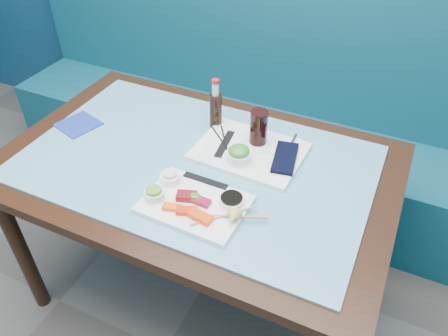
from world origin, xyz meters
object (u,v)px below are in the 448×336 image
at_px(dining_table, 197,180).
at_px(sashimi_plate, 195,204).
at_px(booth_bench, 271,129).
at_px(serving_tray, 249,151).
at_px(cola_bottle_body, 216,111).
at_px(blue_napkin, 78,124).
at_px(seaweed_bowl, 239,157).
at_px(cola_glass, 259,127).

xyz_separation_m(dining_table, sashimi_plate, (0.10, -0.20, 0.10)).
distance_m(booth_bench, dining_table, 0.89).
relative_size(serving_tray, cola_bottle_body, 2.77).
relative_size(booth_bench, blue_napkin, 21.06).
relative_size(sashimi_plate, cola_bottle_body, 2.33).
height_order(sashimi_plate, blue_napkin, sashimi_plate).
height_order(seaweed_bowl, blue_napkin, seaweed_bowl).
xyz_separation_m(seaweed_bowl, cola_bottle_body, (-0.18, 0.18, 0.04)).
bearing_deg(cola_glass, sashimi_plate, -98.87).
distance_m(booth_bench, blue_napkin, 1.06).
xyz_separation_m(cola_glass, blue_napkin, (-0.69, -0.18, -0.08)).
height_order(serving_tray, cola_glass, cola_glass).
xyz_separation_m(booth_bench, sashimi_plate, (0.10, -1.04, 0.39)).
xyz_separation_m(cola_bottle_body, blue_napkin, (-0.50, -0.23, -0.07)).
bearing_deg(seaweed_bowl, sashimi_plate, -98.93).
bearing_deg(seaweed_bowl, dining_table, -160.63).
relative_size(serving_tray, seaweed_bowl, 4.34).
relative_size(dining_table, seaweed_bowl, 15.88).
distance_m(seaweed_bowl, cola_bottle_body, 0.26).
height_order(serving_tray, blue_napkin, serving_tray).
distance_m(booth_bench, seaweed_bowl, 0.90).
xyz_separation_m(sashimi_plate, seaweed_bowl, (0.04, 0.25, 0.02)).
xyz_separation_m(sashimi_plate, serving_tray, (0.05, 0.33, -0.00)).
xyz_separation_m(booth_bench, seaweed_bowl, (0.14, -0.79, 0.42)).
xyz_separation_m(sashimi_plate, cola_glass, (0.06, 0.38, 0.07)).
bearing_deg(cola_glass, seaweed_bowl, -98.75).
relative_size(booth_bench, dining_table, 2.14).
bearing_deg(blue_napkin, sashimi_plate, -18.17).
height_order(sashimi_plate, cola_bottle_body, cola_bottle_body).
bearing_deg(booth_bench, cola_glass, -75.96).
xyz_separation_m(serving_tray, cola_bottle_body, (-0.19, 0.11, 0.06)).
xyz_separation_m(booth_bench, cola_glass, (0.16, -0.66, 0.46)).
height_order(booth_bench, sashimi_plate, booth_bench).
relative_size(serving_tray, blue_napkin, 2.69).
relative_size(seaweed_bowl, cola_bottle_body, 0.64).
distance_m(serving_tray, blue_napkin, 0.69).
height_order(booth_bench, dining_table, booth_bench).
bearing_deg(cola_glass, dining_table, -132.32).
xyz_separation_m(serving_tray, seaweed_bowl, (-0.01, -0.07, 0.02)).
relative_size(dining_table, cola_bottle_body, 10.12).
bearing_deg(blue_napkin, cola_glass, 14.28).
bearing_deg(booth_bench, blue_napkin, -122.34).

